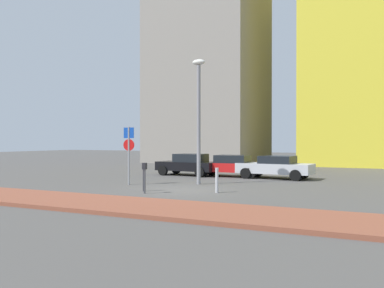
# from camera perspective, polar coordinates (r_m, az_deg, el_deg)

# --- Properties ---
(ground_plane) EXTENTS (120.00, 120.00, 0.00)m
(ground_plane) POSITION_cam_1_polar(r_m,az_deg,el_deg) (19.44, -1.64, -6.30)
(ground_plane) COLOR #4C4947
(sidewalk_brick) EXTENTS (40.00, 3.18, 0.14)m
(sidewalk_brick) POSITION_cam_1_polar(r_m,az_deg,el_deg) (15.02, -10.92, -8.06)
(sidewalk_brick) COLOR brown
(sidewalk_brick) RESTS_ON ground
(parked_car_black) EXTENTS (4.13, 2.10, 1.42)m
(parked_car_black) POSITION_cam_1_polar(r_m,az_deg,el_deg) (27.41, -0.51, -2.76)
(parked_car_black) COLOR black
(parked_car_black) RESTS_ON ground
(parked_car_red) EXTENTS (4.55, 2.01, 1.36)m
(parked_car_red) POSITION_cam_1_polar(r_m,az_deg,el_deg) (26.63, 5.36, -2.91)
(parked_car_red) COLOR red
(parked_car_red) RESTS_ON ground
(parked_car_silver) EXTENTS (4.54, 2.28, 1.37)m
(parked_car_silver) POSITION_cam_1_polar(r_m,az_deg,el_deg) (25.64, 11.28, -3.04)
(parked_car_silver) COLOR #B7BABF
(parked_car_silver) RESTS_ON ground
(parking_sign_post) EXTENTS (0.59, 0.15, 2.99)m
(parking_sign_post) POSITION_cam_1_polar(r_m,az_deg,el_deg) (21.91, -8.59, -0.59)
(parking_sign_post) COLOR gray
(parking_sign_post) RESTS_ON ground
(parking_meter) EXTENTS (0.18, 0.14, 1.33)m
(parking_meter) POSITION_cam_1_polar(r_m,az_deg,el_deg) (18.27, -6.47, -4.02)
(parking_meter) COLOR #4C4C51
(parking_meter) RESTS_ON ground
(street_lamp) EXTENTS (0.70, 0.36, 6.53)m
(street_lamp) POSITION_cam_1_polar(r_m,az_deg,el_deg) (21.93, 0.91, 4.62)
(street_lamp) COLOR gray
(street_lamp) RESTS_ON ground
(traffic_bollard_near) EXTENTS (0.14, 0.14, 1.10)m
(traffic_bollard_near) POSITION_cam_1_polar(r_m,az_deg,el_deg) (18.46, 3.41, -4.95)
(traffic_bollard_near) COLOR #B7B7BC
(traffic_bollard_near) RESTS_ON ground
(traffic_bollard_mid) EXTENTS (0.13, 0.13, 1.05)m
(traffic_bollard_mid) POSITION_cam_1_polar(r_m,az_deg,el_deg) (19.14, -6.52, -4.83)
(traffic_bollard_mid) COLOR black
(traffic_bollard_mid) RESTS_ON ground
(building_under_construction) EXTENTS (10.68, 10.91, 25.67)m
(building_under_construction) POSITION_cam_1_polar(r_m,az_deg,el_deg) (46.28, 2.43, 13.68)
(building_under_construction) COLOR gray
(building_under_construction) RESTS_ON ground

